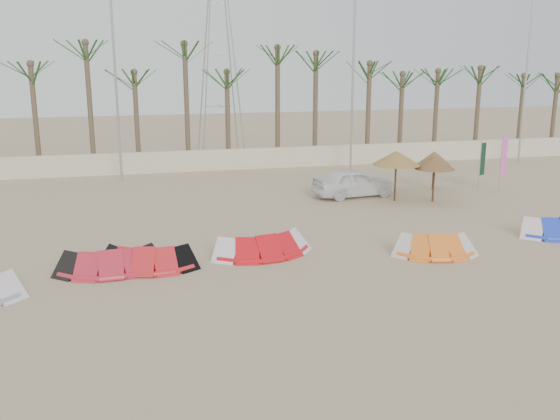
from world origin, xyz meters
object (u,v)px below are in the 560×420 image
object	(u,v)px
kite_red_right	(261,242)
kite_orange	(432,243)
kite_blue	(558,223)
parasol_left	(396,158)
parasol_right	(434,158)
kite_red_mid	(146,255)
kite_red_left	(110,258)
car	(354,183)
parasol_mid	(435,162)

from	to	relation	value
kite_red_right	kite_orange	xyz separation A→B (m)	(6.06, -1.58, -0.00)
kite_blue	parasol_left	size ratio (longest dim) A/B	1.41
kite_orange	parasol_right	xyz separation A→B (m)	(5.29, 10.21, 1.31)
parasol_left	kite_red_mid	bearing A→B (deg)	-150.09
kite_orange	kite_red_left	bearing A→B (deg)	174.85
kite_red_left	car	world-z (taller)	car
kite_red_right	parasol_mid	bearing A→B (deg)	31.08
parasol_left	car	xyz separation A→B (m)	(-1.64, 1.45, -1.45)
kite_red_left	kite_red_mid	world-z (taller)	same
parasol_right	kite_red_right	bearing A→B (deg)	-142.73
kite_red_left	kite_red_right	bearing A→B (deg)	5.92
parasol_mid	parasol_right	bearing A→B (deg)	62.89
kite_red_right	parasol_mid	world-z (taller)	parasol_mid
parasol_left	parasol_mid	size ratio (longest dim) A/B	1.08
kite_orange	parasol_right	bearing A→B (deg)	62.63
parasol_left	parasol_mid	world-z (taller)	parasol_left
parasol_mid	car	size ratio (longest dim) A/B	0.55
kite_blue	parasol_right	bearing A→B (deg)	96.04
kite_red_mid	parasol_mid	distance (m)	15.70
kite_red_left	parasol_left	size ratio (longest dim) A/B	1.41
kite_red_left	kite_red_right	xyz separation A→B (m)	(5.35, 0.55, 0.00)
kite_red_mid	parasol_right	world-z (taller)	parasol_right
parasol_left	parasol_right	distance (m)	3.76
kite_orange	parasol_mid	distance (m)	8.73
parasol_mid	kite_orange	bearing A→B (deg)	-117.45
kite_red_mid	kite_red_right	world-z (taller)	same
kite_red_left	kite_red_mid	bearing A→B (deg)	0.87
kite_red_mid	kite_red_right	size ratio (longest dim) A/B	0.94
parasol_left	car	size ratio (longest dim) A/B	0.60
kite_red_left	kite_blue	size ratio (longest dim) A/B	1.00
kite_red_mid	car	distance (m)	13.74
parasol_mid	kite_red_mid	bearing A→B (deg)	-155.12
kite_red_left	parasol_mid	size ratio (longest dim) A/B	1.53
kite_red_mid	car	size ratio (longest dim) A/B	0.85
kite_red_left	kite_orange	bearing A→B (deg)	-5.15
parasol_right	kite_red_mid	bearing A→B (deg)	-149.40
parasol_right	kite_red_left	bearing A→B (deg)	-151.18
kite_red_left	parasol_left	bearing A→B (deg)	27.74
kite_red_mid	parasol_mid	world-z (taller)	parasol_mid
kite_red_mid	kite_orange	size ratio (longest dim) A/B	1.12
kite_red_right	kite_orange	distance (m)	6.26
kite_red_left	kite_blue	xyz separation A→B (m)	(17.64, 0.19, 0.00)
kite_red_right	parasol_left	xyz separation A→B (m)	(8.22, 6.58, 1.75)
kite_red_mid	parasol_mid	bearing A→B (deg)	24.88
car	kite_red_right	bearing A→B (deg)	133.59
parasol_mid	car	xyz separation A→B (m)	(-3.44, 1.99, -1.26)
parasol_left	car	distance (m)	2.62
kite_red_left	car	distance (m)	14.70
kite_red_right	parasol_right	bearing A→B (deg)	37.27
kite_red_left	parasol_mid	distance (m)	16.79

